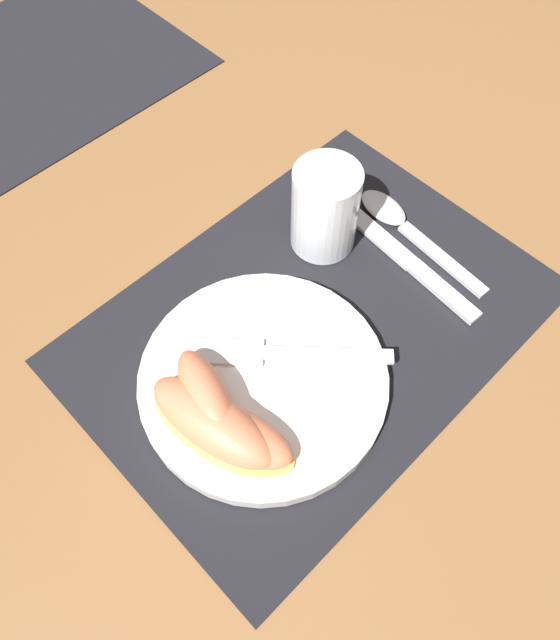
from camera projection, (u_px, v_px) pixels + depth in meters
The scene contains 11 objects.
ground_plane at pixel (311, 324), 0.62m from camera, with size 3.00×3.00×0.00m, color olive.
placemat at pixel (311, 323), 0.62m from camera, with size 0.46×0.33×0.00m.
placemat_far at pixel (10, 82), 0.81m from camera, with size 0.46×0.33×0.00m.
plate at pixel (263, 380), 0.58m from camera, with size 0.23×0.23×0.02m.
juice_glass at pixel (325, 213), 0.64m from camera, with size 0.07×0.07×0.10m.
knife at pixel (402, 256), 0.66m from camera, with size 0.04×0.22×0.01m.
spoon at pixel (399, 221), 0.68m from camera, with size 0.04×0.18×0.01m.
fork at pixel (272, 353), 0.58m from camera, with size 0.15×0.15×0.00m.
citrus_wedge_0 at pixel (208, 400), 0.54m from camera, with size 0.07×0.11×0.04m.
citrus_wedge_1 at pixel (213, 423), 0.53m from camera, with size 0.07×0.14×0.04m.
citrus_wedge_2 at pixel (230, 432), 0.53m from camera, with size 0.09×0.13×0.03m.
Camera 1 is at (-0.24, -0.21, 0.54)m, focal length 35.00 mm.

